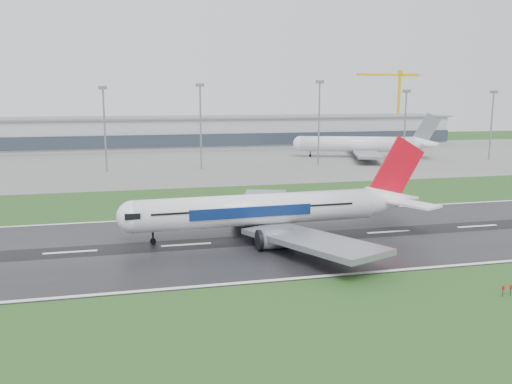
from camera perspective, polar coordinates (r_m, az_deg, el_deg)
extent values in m
plane|color=#1F4619|center=(108.92, 14.01, -4.20)|extent=(520.00, 520.00, 0.00)
cube|color=black|center=(108.90, 14.01, -4.18)|extent=(400.00, 45.00, 0.10)
cube|color=slate|center=(225.50, -0.63, 3.53)|extent=(400.00, 130.00, 0.08)
cube|color=#999DA4|center=(283.41, -3.32, 6.42)|extent=(240.00, 36.00, 15.00)
cylinder|color=gray|center=(194.04, -15.88, 6.27)|extent=(0.64, 0.64, 28.64)
cylinder|color=gray|center=(195.44, -5.94, 6.79)|extent=(0.64, 0.64, 29.74)
cylinder|color=gray|center=(206.19, 6.75, 7.14)|extent=(0.64, 0.64, 31.07)
cylinder|color=gray|center=(221.28, 15.64, 6.61)|extent=(0.64, 0.64, 27.68)
cylinder|color=gray|center=(242.77, 23.87, 6.38)|extent=(0.64, 0.64, 27.44)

